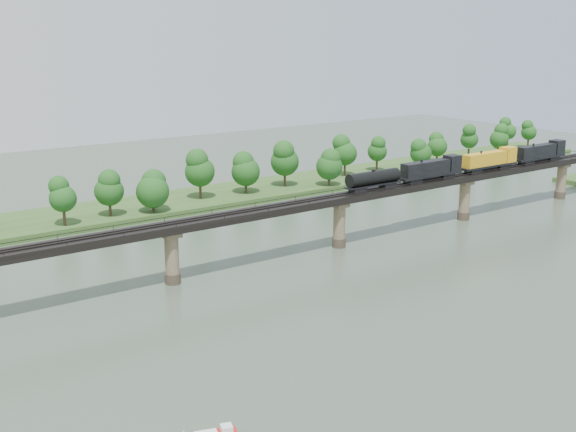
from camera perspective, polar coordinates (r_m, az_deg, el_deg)
ground at (r=136.89m, az=12.08°, el=-5.38°), size 400.00×400.00×0.00m
far_bank at (r=201.15m, az=-5.97°, el=1.50°), size 300.00×24.00×1.60m
bridge at (r=155.92m, az=4.07°, el=-0.53°), size 236.00×30.00×11.50m
bridge_superstructure at (r=154.40m, az=4.11°, el=1.74°), size 220.00×4.90×0.75m
far_treeline at (r=191.78m, az=-7.50°, el=3.27°), size 289.06×17.54×13.60m
freight_train at (r=182.71m, az=14.21°, el=4.04°), size 76.38×2.98×5.26m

